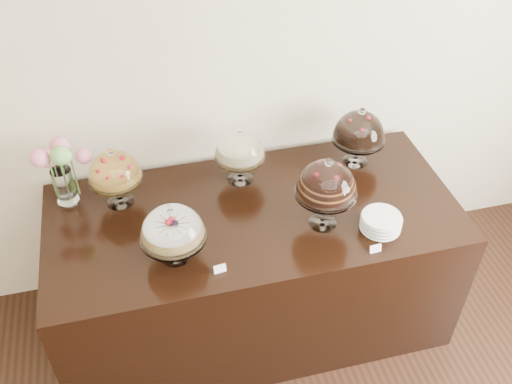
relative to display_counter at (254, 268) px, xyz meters
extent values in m
cube|color=beige|center=(0.14, 0.55, 1.05)|extent=(5.00, 0.04, 3.00)
cube|color=black|center=(0.00, 0.00, 0.00)|extent=(2.20, 1.00, 0.90)
cone|color=white|center=(-0.45, -0.22, 0.46)|extent=(0.15, 0.15, 0.02)
cylinder|color=white|center=(-0.45, -0.22, 0.53)|extent=(0.03, 0.03, 0.10)
cylinder|color=white|center=(-0.45, -0.22, 0.59)|extent=(0.32, 0.32, 0.01)
cylinder|color=tan|center=(-0.45, -0.22, 0.62)|extent=(0.25, 0.25, 0.06)
sphere|color=red|center=(-0.38, -0.20, 0.66)|extent=(0.02, 0.02, 0.02)
sphere|color=red|center=(-0.50, -0.17, 0.66)|extent=(0.02, 0.02, 0.02)
sphere|color=red|center=(-0.46, -0.29, 0.66)|extent=(0.02, 0.02, 0.02)
sphere|color=white|center=(-0.45, -0.22, 0.76)|extent=(0.04, 0.04, 0.04)
cone|color=white|center=(0.33, -0.17, 0.46)|extent=(0.15, 0.15, 0.02)
cylinder|color=white|center=(0.33, -0.17, 0.56)|extent=(0.03, 0.03, 0.18)
cylinder|color=white|center=(0.33, -0.17, 0.66)|extent=(0.31, 0.31, 0.01)
cylinder|color=black|center=(0.33, -0.17, 0.72)|extent=(0.24, 0.24, 0.11)
sphere|color=red|center=(0.39, -0.15, 0.79)|extent=(0.02, 0.02, 0.02)
sphere|color=red|center=(0.31, -0.11, 0.79)|extent=(0.02, 0.02, 0.02)
sphere|color=red|center=(0.27, -0.19, 0.79)|extent=(0.02, 0.02, 0.02)
sphere|color=red|center=(0.35, -0.23, 0.79)|extent=(0.02, 0.02, 0.02)
sphere|color=white|center=(0.33, -0.17, 0.85)|extent=(0.04, 0.04, 0.04)
cone|color=white|center=(-0.01, 0.29, 0.46)|extent=(0.15, 0.15, 0.02)
cylinder|color=white|center=(-0.01, 0.29, 0.54)|extent=(0.03, 0.03, 0.13)
cylinder|color=white|center=(-0.01, 0.29, 0.61)|extent=(0.28, 0.28, 0.01)
cylinder|color=beige|center=(-0.01, 0.29, 0.65)|extent=(0.23, 0.23, 0.06)
sphere|color=white|center=(-0.01, 0.29, 0.78)|extent=(0.04, 0.04, 0.04)
cone|color=white|center=(0.69, 0.28, 0.46)|extent=(0.15, 0.15, 0.02)
cylinder|color=white|center=(0.69, 0.28, 0.54)|extent=(0.03, 0.03, 0.13)
cylinder|color=white|center=(0.69, 0.28, 0.61)|extent=(0.31, 0.31, 0.01)
cylinder|color=black|center=(0.69, 0.28, 0.66)|extent=(0.26, 0.26, 0.08)
sphere|color=red|center=(0.75, 0.30, 0.71)|extent=(0.02, 0.02, 0.02)
sphere|color=red|center=(0.64, 0.33, 0.71)|extent=(0.02, 0.02, 0.02)
sphere|color=red|center=(0.67, 0.21, 0.71)|extent=(0.02, 0.02, 0.02)
sphere|color=white|center=(0.69, 0.28, 0.80)|extent=(0.04, 0.04, 0.04)
cone|color=white|center=(-0.69, 0.25, 0.46)|extent=(0.15, 0.15, 0.02)
cylinder|color=white|center=(-0.69, 0.25, 0.54)|extent=(0.03, 0.03, 0.13)
cylinder|color=white|center=(-0.69, 0.25, 0.61)|extent=(0.29, 0.29, 0.01)
cylinder|color=gold|center=(-0.69, 0.25, 0.64)|extent=(0.24, 0.24, 0.04)
sphere|color=red|center=(-0.62, 0.27, 0.67)|extent=(0.02, 0.02, 0.02)
sphere|color=red|center=(-0.67, 0.32, 0.67)|extent=(0.02, 0.02, 0.02)
sphere|color=red|center=(-0.73, 0.30, 0.67)|extent=(0.02, 0.02, 0.02)
sphere|color=red|center=(-0.75, 0.23, 0.67)|extent=(0.02, 0.02, 0.02)
sphere|color=red|center=(-0.70, 0.19, 0.67)|extent=(0.02, 0.02, 0.02)
sphere|color=red|center=(-0.64, 0.21, 0.67)|extent=(0.02, 0.02, 0.02)
sphere|color=white|center=(-0.69, 0.25, 0.79)|extent=(0.04, 0.04, 0.04)
cylinder|color=white|center=(-0.96, 0.33, 0.55)|extent=(0.11, 0.11, 0.21)
cylinder|color=#476B2D|center=(-0.89, 0.32, 0.61)|extent=(0.01, 0.01, 0.25)
sphere|color=pink|center=(-0.83, 0.32, 0.74)|extent=(0.09, 0.09, 0.09)
cylinder|color=#476B2D|center=(-0.95, 0.37, 0.63)|extent=(0.01, 0.01, 0.27)
sphere|color=pink|center=(-0.94, 0.40, 0.76)|extent=(0.10, 0.10, 0.10)
cylinder|color=#476B2D|center=(-0.99, 0.35, 0.61)|extent=(0.01, 0.01, 0.23)
sphere|color=pink|center=(-1.01, 0.37, 0.72)|extent=(0.11, 0.11, 0.11)
cylinder|color=#476B2D|center=(-0.99, 0.30, 0.65)|extent=(0.01, 0.01, 0.31)
sphere|color=pink|center=(-1.03, 0.26, 0.80)|extent=(0.10, 0.10, 0.10)
cylinder|color=#476B2D|center=(-0.94, 0.29, 0.65)|extent=(0.01, 0.01, 0.32)
sphere|color=#649E4C|center=(-0.93, 0.25, 0.81)|extent=(0.10, 0.10, 0.10)
cylinder|color=white|center=(0.60, -0.28, 0.45)|extent=(0.20, 0.20, 0.01)
cylinder|color=white|center=(0.60, -0.28, 0.47)|extent=(0.19, 0.19, 0.01)
cylinder|color=white|center=(0.60, -0.28, 0.48)|extent=(0.20, 0.20, 0.01)
cylinder|color=white|center=(0.60, -0.28, 0.49)|extent=(0.19, 0.19, 0.01)
cylinder|color=white|center=(0.60, -0.28, 0.50)|extent=(0.20, 0.20, 0.01)
cylinder|color=white|center=(0.60, -0.28, 0.51)|extent=(0.19, 0.19, 0.01)
cylinder|color=white|center=(0.60, -0.28, 0.52)|extent=(0.20, 0.20, 0.01)
cylinder|color=white|center=(0.60, -0.28, 0.53)|extent=(0.19, 0.19, 0.01)
cube|color=white|center=(-0.26, -0.37, 0.47)|extent=(0.06, 0.02, 0.04)
cube|color=white|center=(0.51, -0.43, 0.47)|extent=(0.06, 0.02, 0.04)
camera|label=1|loc=(-0.53, -2.17, 2.52)|focal=40.00mm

